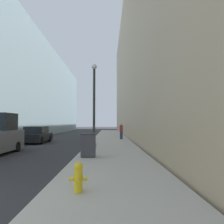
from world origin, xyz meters
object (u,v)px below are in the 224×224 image
(fire_hydrant, at_px, (78,176))
(pedestrian_on_sidewalk, at_px, (121,131))
(parked_sedan_near, at_px, (37,135))
(trash_bin, at_px, (88,145))
(lamppost, at_px, (94,103))

(fire_hydrant, distance_m, pedestrian_on_sidewalk, 17.74)
(fire_hydrant, bearing_deg, parked_sedan_near, 111.69)
(trash_bin, distance_m, lamppost, 5.12)
(fire_hydrant, relative_size, lamppost, 0.12)
(lamppost, bearing_deg, fire_hydrant, -88.31)
(fire_hydrant, xyz_separation_m, lamppost, (-0.30, 10.07, 2.73))
(lamppost, distance_m, parked_sedan_near, 7.95)
(lamppost, height_order, pedestrian_on_sidewalk, lamppost)
(lamppost, xyz_separation_m, parked_sedan_near, (-5.68, 4.95, -2.55))
(fire_hydrant, xyz_separation_m, pedestrian_on_sidewalk, (2.08, 17.61, 0.45))
(lamppost, relative_size, pedestrian_on_sidewalk, 3.56)
(lamppost, height_order, parked_sedan_near, lamppost)
(fire_hydrant, relative_size, pedestrian_on_sidewalk, 0.44)
(fire_hydrant, height_order, lamppost, lamppost)
(fire_hydrant, bearing_deg, lamppost, 91.69)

